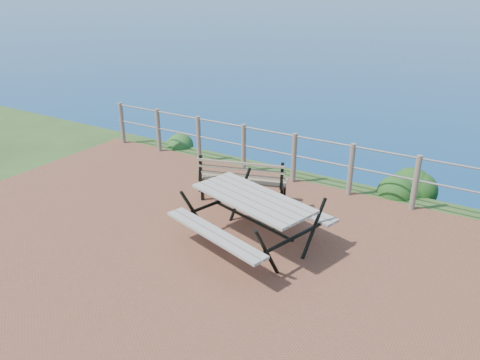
# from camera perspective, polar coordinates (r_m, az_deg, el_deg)

# --- Properties ---
(ground) EXTENTS (10.00, 7.00, 0.12)m
(ground) POSITION_cam_1_polar(r_m,az_deg,el_deg) (6.84, -5.97, -9.92)
(ground) COLOR brown
(ground) RESTS_ON ground
(safety_railing) EXTENTS (9.40, 0.10, 1.00)m
(safety_railing) POSITION_cam_1_polar(r_m,az_deg,el_deg) (9.17, 6.61, 2.99)
(safety_railing) COLOR #6B5B4C
(safety_railing) RESTS_ON ground
(picnic_table) EXTENTS (2.03, 1.59, 0.80)m
(picnic_table) POSITION_cam_1_polar(r_m,az_deg,el_deg) (6.96, 1.48, -4.34)
(picnic_table) COLOR gray
(picnic_table) RESTS_ON ground
(park_bench) EXTENTS (1.62, 0.84, 0.89)m
(park_bench) POSITION_cam_1_polar(r_m,az_deg,el_deg) (8.29, 0.41, 0.99)
(park_bench) COLOR brown
(park_bench) RESTS_ON ground
(shrub_lip_west) EXTENTS (0.68, 0.68, 0.39)m
(shrub_lip_west) POSITION_cam_1_polar(r_m,az_deg,el_deg) (11.62, -7.55, 4.37)
(shrub_lip_west) COLOR #24521E
(shrub_lip_west) RESTS_ON ground
(shrub_lip_east) EXTENTS (0.84, 0.84, 0.61)m
(shrub_lip_east) POSITION_cam_1_polar(r_m,az_deg,el_deg) (9.48, 19.80, -1.36)
(shrub_lip_east) COLOR #154415
(shrub_lip_east) RESTS_ON ground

